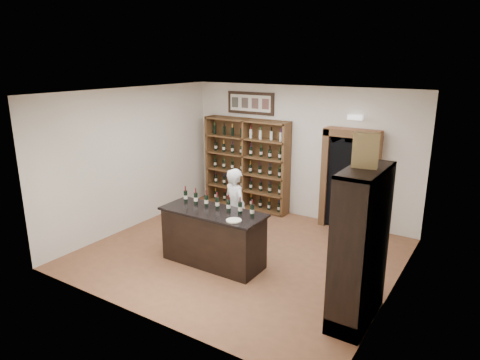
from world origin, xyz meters
name	(u,v)px	position (x,y,z in m)	size (l,w,h in m)	color
floor	(241,253)	(0.00, 0.00, 0.00)	(5.50, 5.50, 0.00)	brown
ceiling	(241,93)	(0.00, 0.00, 3.00)	(5.50, 5.50, 0.00)	white
wall_back	(300,153)	(0.00, 2.50, 1.50)	(5.50, 0.04, 3.00)	beige
wall_left	(132,159)	(-2.75, 0.00, 1.50)	(0.04, 5.00, 3.00)	beige
wall_right	(398,204)	(2.75, 0.00, 1.50)	(0.04, 5.00, 3.00)	beige
wine_shelf	(247,164)	(-1.30, 2.33, 1.10)	(2.20, 0.38, 2.20)	brown
framed_picture	(251,103)	(-1.30, 2.47, 2.55)	(1.25, 0.04, 0.52)	black
arched_doorway	(350,177)	(1.25, 2.33, 1.14)	(1.17, 0.35, 2.17)	black
emergency_light	(355,117)	(1.25, 2.42, 2.40)	(0.30, 0.10, 0.10)	white
tasting_counter	(213,238)	(-0.20, -0.60, 0.49)	(1.88, 0.78, 1.00)	black
counter_bottle_0	(186,196)	(-0.92, -0.46, 1.11)	(0.07, 0.07, 0.30)	black
counter_bottle_1	(196,198)	(-0.68, -0.46, 1.11)	(0.07, 0.07, 0.30)	black
counter_bottle_2	(206,201)	(-0.44, -0.46, 1.11)	(0.07, 0.07, 0.30)	black
counter_bottle_3	(217,203)	(-0.20, -0.46, 1.11)	(0.07, 0.07, 0.30)	black
counter_bottle_4	(228,205)	(0.04, -0.46, 1.11)	(0.07, 0.07, 0.30)	black
counter_bottle_5	(240,208)	(0.28, -0.46, 1.11)	(0.07, 0.07, 0.30)	black
counter_bottle_6	(252,210)	(0.52, -0.46, 1.11)	(0.07, 0.07, 0.30)	black
side_cabinet	(361,270)	(2.52, -0.90, 0.75)	(0.48, 1.20, 2.20)	black
shopkeeper	(235,209)	(-0.23, 0.16, 0.80)	(0.58, 0.38, 1.59)	silver
plate	(234,220)	(0.38, -0.81, 1.01)	(0.25, 0.25, 0.02)	beige
wine_crate	(366,150)	(2.46, -0.89, 2.43)	(0.32, 0.13, 0.46)	tan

